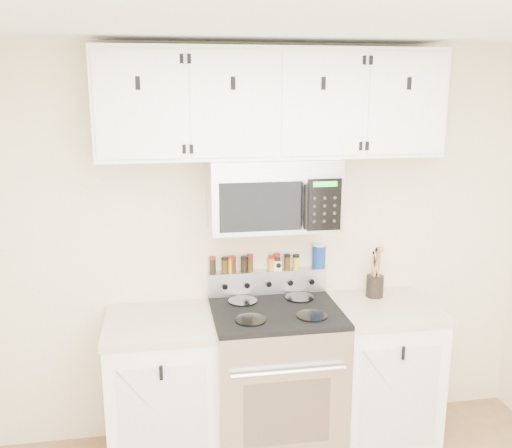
{
  "coord_description": "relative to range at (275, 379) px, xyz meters",
  "views": [
    {
      "loc": [
        -0.66,
        -1.7,
        2.24
      ],
      "look_at": [
        -0.12,
        1.45,
        1.47
      ],
      "focal_mm": 40.0,
      "sensor_mm": 36.0,
      "label": 1
    }
  ],
  "objects": [
    {
      "name": "spice_jar_7",
      "position": [
        0.06,
        0.28,
        0.67
      ],
      "size": [
        0.04,
        0.04,
        0.11
      ],
      "color": "black",
      "rests_on": "range"
    },
    {
      "name": "spice_jar_3",
      "position": [
        -0.23,
        0.28,
        0.67
      ],
      "size": [
        0.05,
        0.05,
        0.1
      ],
      "color": "#401F0F",
      "rests_on": "range"
    },
    {
      "name": "back_wall",
      "position": [
        0.0,
        0.32,
        0.76
      ],
      "size": [
        3.5,
        0.01,
        2.5
      ],
      "primitive_type": "cube",
      "color": "beige",
      "rests_on": "floor"
    },
    {
      "name": "utensil_crock",
      "position": [
        0.69,
        0.17,
        0.52
      ],
      "size": [
        0.11,
        0.11,
        0.33
      ],
      "color": "black",
      "rests_on": "base_cabinet_right"
    },
    {
      "name": "base_cabinet_left",
      "position": [
        -0.69,
        0.02,
        -0.03
      ],
      "size": [
        0.64,
        0.62,
        0.92
      ],
      "color": "white",
      "rests_on": "floor"
    },
    {
      "name": "upper_cabinets",
      "position": [
        -0.0,
        0.15,
        1.66
      ],
      "size": [
        2.0,
        0.35,
        0.62
      ],
      "color": "white",
      "rests_on": "back_wall"
    },
    {
      "name": "spice_jar_2",
      "position": [
        -0.23,
        0.28,
        0.67
      ],
      "size": [
        0.04,
        0.04,
        0.11
      ],
      "color": "gold",
      "rests_on": "range"
    },
    {
      "name": "kitchen_timer",
      "position": [
        0.07,
        0.28,
        0.64
      ],
      "size": [
        0.06,
        0.06,
        0.06
      ],
      "primitive_type": "cube",
      "rotation": [
        0.0,
        0.0,
        -0.25
      ],
      "color": "silver",
      "rests_on": "range"
    },
    {
      "name": "base_cabinet_right",
      "position": [
        0.69,
        0.02,
        -0.03
      ],
      "size": [
        0.64,
        0.62,
        0.92
      ],
      "color": "white",
      "rests_on": "floor"
    },
    {
      "name": "spice_jar_0",
      "position": [
        -0.35,
        0.28,
        0.67
      ],
      "size": [
        0.04,
        0.04,
        0.11
      ],
      "color": "black",
      "rests_on": "range"
    },
    {
      "name": "spice_jar_1",
      "position": [
        -0.27,
        0.28,
        0.66
      ],
      "size": [
        0.04,
        0.04,
        0.1
      ],
      "color": "#3D2B0E",
      "rests_on": "range"
    },
    {
      "name": "spice_jar_6",
      "position": [
        0.03,
        0.28,
        0.66
      ],
      "size": [
        0.04,
        0.04,
        0.09
      ],
      "color": "orange",
      "rests_on": "range"
    },
    {
      "name": "range",
      "position": [
        0.0,
        0.0,
        0.0
      ],
      "size": [
        0.76,
        0.65,
        1.1
      ],
      "color": "#B7B7BA",
      "rests_on": "floor"
    },
    {
      "name": "spice_jar_9",
      "position": [
        0.19,
        0.28,
        0.66
      ],
      "size": [
        0.04,
        0.04,
        0.1
      ],
      "color": "gold",
      "rests_on": "range"
    },
    {
      "name": "salt_canister",
      "position": [
        0.34,
        0.28,
        0.69
      ],
      "size": [
        0.09,
        0.09,
        0.16
      ],
      "color": "navy",
      "rests_on": "range"
    },
    {
      "name": "spice_jar_5",
      "position": [
        -0.11,
        0.28,
        0.67
      ],
      "size": [
        0.04,
        0.04,
        0.11
      ],
      "color": "#3E270F",
      "rests_on": "range"
    },
    {
      "name": "spice_jar_4",
      "position": [
        -0.15,
        0.28,
        0.66
      ],
      "size": [
        0.04,
        0.04,
        0.1
      ],
      "color": "black",
      "rests_on": "range"
    },
    {
      "name": "microwave",
      "position": [
        0.0,
        0.13,
        1.14
      ],
      "size": [
        0.76,
        0.44,
        0.42
      ],
      "color": "#9E9EA3",
      "rests_on": "back_wall"
    },
    {
      "name": "spice_jar_8",
      "position": [
        0.13,
        0.28,
        0.66
      ],
      "size": [
        0.04,
        0.04,
        0.1
      ],
      "color": "#442710",
      "rests_on": "range"
    }
  ]
}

